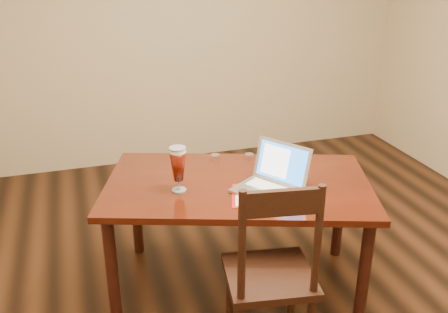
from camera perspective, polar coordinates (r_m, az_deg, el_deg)
name	(u,v)px	position (r m, az deg, el deg)	size (l,w,h in m)	color
ground	(281,304)	(3.26, 6.54, -16.37)	(5.00, 5.00, 0.00)	black
room_shell	(297,12)	(2.54, 8.38, 16.06)	(4.51, 5.01, 2.71)	tan
dining_table	(238,194)	(3.04, 1.56, -4.36)	(1.79, 1.35, 1.01)	#431308
dining_chair	(271,274)	(2.64, 5.43, -13.27)	(0.51, 0.49, 1.06)	black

